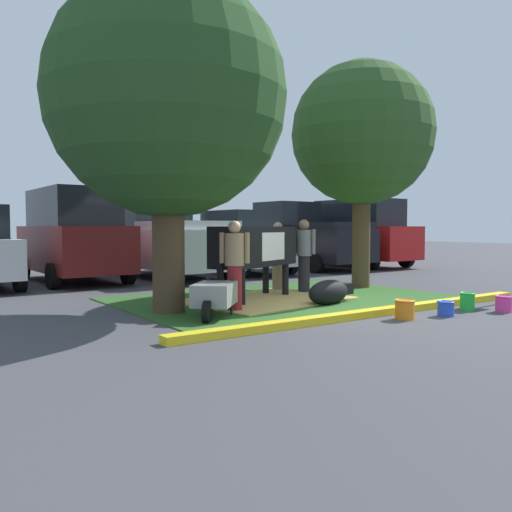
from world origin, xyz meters
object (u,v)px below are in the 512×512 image
Objects in this scene: bucket_orange at (405,309)px; bucket_green at (467,301)px; shade_tree_left at (167,99)px; person_visitor_far at (235,263)px; person_visitor_near at (304,254)px; bucket_blue at (446,308)px; suv_black at (73,235)px; cow_holstein at (257,247)px; bucket_pink at (503,304)px; suv_dark_grey at (358,233)px; calf_lying at (329,292)px; person_handler at (278,254)px; wheelbarrow at (214,295)px; pickup_truck_maroon at (165,240)px; pickup_truck_black at (301,238)px; sedan_red at (239,243)px; shade_tree_right at (362,135)px.

bucket_green is (1.63, -0.06, 0.00)m from bucket_orange.
person_visitor_far is at bearing -30.63° from shade_tree_left.
person_visitor_near reaches higher than bucket_blue.
suv_black is (-4.32, 9.13, 1.10)m from bucket_green.
bucket_pink is at bearing -54.70° from cow_holstein.
bucket_pink is at bearing -122.61° from suv_dark_grey.
bucket_orange is 9.52m from suv_black.
calf_lying reaches higher than bucket_orange.
bucket_green is at bearing 131.37° from bucket_pink.
person_handler reaches higher than wheelbarrow.
bucket_green is at bearing -125.67° from suv_dark_grey.
pickup_truck_maroon is 5.52m from pickup_truck_black.
shade_tree_left is 1.93× the size of cow_holstein.
sedan_red reaches higher than calf_lying.
suv_black is at bearing -179.48° from pickup_truck_black.
person_handler is (3.48, 1.44, -2.82)m from shade_tree_left.
calf_lying is 9.03m from pickup_truck_black.
shade_tree_left is 4.24× the size of wheelbarrow.
pickup_truck_black reaches higher than calf_lying.
suv_dark_grey reaches higher than pickup_truck_maroon.
suv_dark_grey is at bearing 28.71° from shade_tree_left.
bucket_green reaches higher than bucket_blue.
person_visitor_far is at bearing -140.97° from person_handler.
suv_dark_grey is at bearing 57.39° from bucket_pink.
bucket_blue is 11.38m from suv_dark_grey.
cow_holstein is 3.85m from bucket_blue.
cow_holstein is 4.11m from bucket_green.
pickup_truck_maroon is (-1.67, 8.94, 0.94)m from bucket_green.
bucket_pink is (3.88, -2.71, -0.71)m from person_visitor_far.
suv_black is (-3.52, 5.57, 0.38)m from person_visitor_near.
person_handler is at bearing -81.71° from pickup_truck_maroon.
cow_holstein reaches higher than bucket_pink.
bucket_green is at bearing 9.21° from bucket_blue.
bucket_pink is 9.19m from sedan_red.
bucket_blue is 9.17m from pickup_truck_maroon.
suv_black is at bearing 106.53° from bucket_orange.
person_visitor_far is at bearing -83.13° from suv_black.
sedan_red reaches higher than person_visitor_near.
bucket_green is (-1.05, -3.60, -3.56)m from shade_tree_right.
suv_black is at bearing 111.52° from calf_lying.
pickup_truck_maroon is at bearing 91.43° from calf_lying.
shade_tree_left is at bearing -157.51° from person_handler.
person_visitor_near is 5.71× the size of bucket_blue.
pickup_truck_black is at bearing 70.34° from bucket_pink.
bucket_blue is at bearing -67.18° from cow_holstein.
calf_lying is at bearing -139.01° from suv_dark_grey.
suv_black is at bearing 134.13° from shade_tree_right.
shade_tree_left is 1.06× the size of pickup_truck_black.
person_visitor_far is (-2.69, -1.31, -0.03)m from person_visitor_near.
shade_tree_right is at bearing -135.48° from suv_dark_grey.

